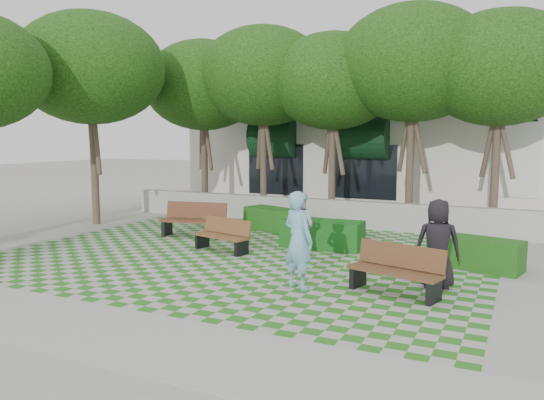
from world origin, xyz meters
The scene contains 16 objects.
ground centered at (0.00, 0.00, 0.00)m, with size 90.00×90.00×0.00m, color gray.
lawn centered at (0.00, 1.00, 0.01)m, with size 12.00×12.00×0.00m, color #2B721E.
sidewalk_south centered at (0.00, -4.70, 0.01)m, with size 16.00×2.00×0.01m, color #9E9B93.
sidewalk_west centered at (-7.20, 1.00, 0.01)m, with size 2.00×12.00×0.01m, color #9E9B93.
retaining_wall centered at (0.00, 6.20, 0.45)m, with size 15.00×0.36×0.90m, color #9E9B93.
bench_east centered at (4.23, -0.72, 0.46)m, with size 1.91×1.06×0.95m.
bench_mid centered at (-0.77, 1.14, 0.42)m, with size 1.73×0.93×0.87m.
bench_west centered at (-2.65, 2.56, 0.50)m, with size 2.05×0.97×1.04m.
hedge_east centered at (5.43, 2.08, 0.36)m, with size 2.04×0.82×0.71m, color #194813.
hedge_midright centered at (1.46, 2.66, 0.38)m, with size 2.19×0.88×0.77m, color #144B17.
hedge_midleft centered at (-0.88, 4.52, 0.36)m, with size 2.08×0.83×0.73m, color #184D14.
person_blue centered at (2.37, -1.17, 0.98)m, with size 0.72×0.47×1.97m, color #6FABCB.
person_dark centered at (4.87, 0.06, 0.91)m, with size 0.88×0.58×1.81m, color black.
person_white centered at (1.33, 1.39, 0.83)m, with size 0.80×0.63×1.65m, color silver.
tree_row centered at (-1.86, 5.95, 5.18)m, with size 17.70×13.40×7.41m.
building centered at (0.93, 14.08, 2.52)m, with size 18.00×8.92×5.15m.
Camera 1 is at (6.39, -10.76, 3.04)m, focal length 35.00 mm.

